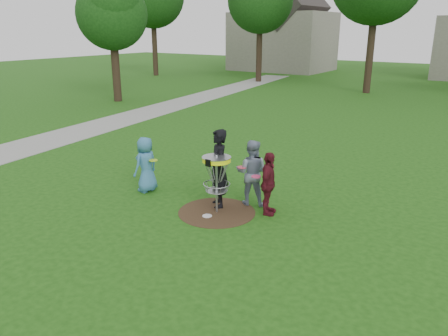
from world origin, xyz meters
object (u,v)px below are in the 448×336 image
Objects in this scene: disc_golf_basket at (217,171)px; player_black at (218,169)px; player_blue at (146,165)px; player_grey at (251,172)px; player_maroon at (268,184)px.

player_black is at bearing 119.11° from disc_golf_basket.
player_black is (2.12, 0.22, 0.22)m from player_blue.
player_grey reaches higher than disc_golf_basket.
player_maroon is (3.33, 0.45, 0.01)m from player_blue.
player_grey is 1.16× the size of disc_golf_basket.
player_blue is 0.99× the size of player_maroon.
player_blue is at bearing 176.84° from disc_golf_basket.
player_grey is at bearing 66.69° from disc_golf_basket.
player_black reaches higher than player_maroon.
player_blue is at bearing -130.60° from player_black.
player_black is at bearing 24.89° from player_grey.
player_blue is at bearing -2.87° from player_grey.
player_blue is 2.34m from disc_golf_basket.
player_grey is at bearing 110.21° from player_blue.
player_grey is 0.71m from player_maroon.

